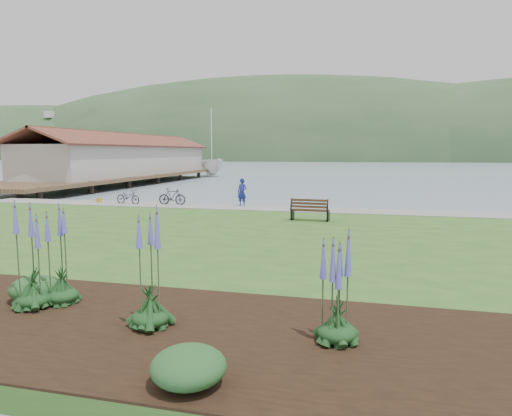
{
  "coord_description": "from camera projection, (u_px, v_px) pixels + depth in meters",
  "views": [
    {
      "loc": [
        5.51,
        -16.59,
        3.4
      ],
      "look_at": [
        1.37,
        -0.09,
        1.3
      ],
      "focal_mm": 32.0,
      "sensor_mm": 36.0,
      "label": 1
    }
  ],
  "objects": [
    {
      "name": "ground",
      "position": [
        222.0,
        240.0,
        17.72
      ],
      "size": [
        600.0,
        600.0,
        0.0
      ],
      "primitive_type": "plane",
      "color": "slate",
      "rests_on": "ground"
    },
    {
      "name": "shoreline_path",
      "position": [
        263.0,
        208.0,
        24.31
      ],
      "size": [
        34.0,
        2.2,
        0.03
      ],
      "primitive_type": "cube",
      "color": "gray",
      "rests_on": "lawn"
    },
    {
      "name": "person",
      "position": [
        242.0,
        190.0,
        25.1
      ],
      "size": [
        0.76,
        0.62,
        1.82
      ],
      "primitive_type": "imported",
      "rotation": [
        0.0,
        0.0,
        -0.28
      ],
      "color": "navy",
      "rests_on": "lawn"
    },
    {
      "name": "echium_0",
      "position": [
        149.0,
        277.0,
        7.65
      ],
      "size": [
        0.62,
        0.62,
        2.26
      ],
      "color": "#143818",
      "rests_on": "garden_bed"
    },
    {
      "name": "far_hillside",
      "position": [
        409.0,
        161.0,
        176.54
      ],
      "size": [
        580.0,
        80.0,
        38.0
      ],
      "primitive_type": null,
      "color": "#2D4D2B",
      "rests_on": "ground"
    },
    {
      "name": "garden_bed",
      "position": [
        209.0,
        334.0,
        7.51
      ],
      "size": [
        24.0,
        4.4,
        0.04
      ],
      "primitive_type": "cube",
      "color": "black",
      "rests_on": "lawn"
    },
    {
      "name": "echium_5",
      "position": [
        31.0,
        262.0,
        8.61
      ],
      "size": [
        0.62,
        0.62,
        2.31
      ],
      "color": "#143818",
      "rests_on": "garden_bed"
    },
    {
      "name": "lawn",
      "position": [
        204.0,
        245.0,
        15.77
      ],
      "size": [
        34.0,
        20.0,
        0.4
      ],
      "primitive_type": "cube",
      "color": "#305D21",
      "rests_on": "ground"
    },
    {
      "name": "park_bench",
      "position": [
        310.0,
        209.0,
        19.88
      ],
      "size": [
        1.67,
        0.75,
        1.01
      ],
      "rotation": [
        0.0,
        0.0,
        -0.05
      ],
      "color": "#2F1F12",
      "rests_on": "lawn"
    },
    {
      "name": "bicycle_a",
      "position": [
        128.0,
        197.0,
        26.23
      ],
      "size": [
        0.84,
        1.68,
        0.84
      ],
      "primitive_type": "imported",
      "rotation": [
        0.0,
        0.0,
        1.39
      ],
      "color": "black",
      "rests_on": "lawn"
    },
    {
      "name": "pier_pavilion",
      "position": [
        125.0,
        159.0,
        48.71
      ],
      "size": [
        8.0,
        36.0,
        5.4
      ],
      "color": "#4C3826",
      "rests_on": "ground"
    },
    {
      "name": "bicycle_b",
      "position": [
        172.0,
        197.0,
        25.84
      ],
      "size": [
        0.56,
        1.6,
        0.95
      ],
      "primitive_type": "imported",
      "rotation": [
        0.0,
        0.0,
        1.64
      ],
      "color": "black",
      "rests_on": "lawn"
    },
    {
      "name": "shrub_0",
      "position": [
        35.0,
        288.0,
        9.12
      ],
      "size": [
        0.99,
        0.99,
        0.5
      ],
      "primitive_type": "ellipsoid",
      "color": "#1E4C21",
      "rests_on": "garden_bed"
    },
    {
      "name": "pannier",
      "position": [
        99.0,
        200.0,
        27.01
      ],
      "size": [
        0.25,
        0.3,
        0.27
      ],
      "primitive_type": "cube",
      "rotation": [
        0.0,
        0.0,
        -0.4
      ],
      "color": "#BE8516",
      "rests_on": "lawn"
    },
    {
      "name": "echium_4",
      "position": [
        60.0,
        258.0,
        8.86
      ],
      "size": [
        0.62,
        0.62,
        2.38
      ],
      "color": "#143818",
      "rests_on": "garden_bed"
    },
    {
      "name": "sailboat",
      "position": [
        212.0,
        176.0,
        63.76
      ],
      "size": [
        15.85,
        15.9,
        29.82
      ],
      "primitive_type": "imported",
      "rotation": [
        0.0,
        0.0,
        0.6
      ],
      "color": "silver",
      "rests_on": "ground"
    },
    {
      "name": "echium_1",
      "position": [
        338.0,
        293.0,
        7.04
      ],
      "size": [
        0.62,
        0.62,
        1.89
      ],
      "color": "#143818",
      "rests_on": "garden_bed"
    },
    {
      "name": "shrub_1",
      "position": [
        189.0,
        367.0,
        5.8
      ],
      "size": [
        0.98,
        0.98,
        0.49
      ],
      "primitive_type": "ellipsoid",
      "color": "#1E4C21",
      "rests_on": "garden_bed"
    }
  ]
}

